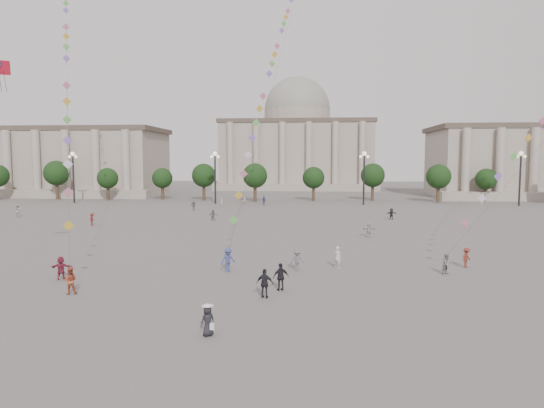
{
  "coord_description": "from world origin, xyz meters",
  "views": [
    {
      "loc": [
        4.34,
        -27.57,
        8.88
      ],
      "look_at": [
        1.21,
        12.0,
        5.29
      ],
      "focal_mm": 32.0,
      "sensor_mm": 36.0,
      "label": 1
    }
  ],
  "objects": [
    {
      "name": "person_crowd_4",
      "position": [
        -8.66,
        68.0,
        0.77
      ],
      "size": [
        1.5,
        0.94,
        1.55
      ],
      "primitive_type": "imported",
      "rotation": [
        0.0,
        0.0,
        3.51
      ],
      "color": "silver",
      "rests_on": "ground"
    },
    {
      "name": "person_crowd_12",
      "position": [
        -9.99,
        42.79,
        0.79
      ],
      "size": [
        1.52,
        0.67,
        1.58
      ],
      "primitive_type": "imported",
      "rotation": [
        0.0,
        0.0,
        3.0
      ],
      "color": "slate",
      "rests_on": "ground"
    },
    {
      "name": "ground",
      "position": [
        0.0,
        0.0,
        0.0
      ],
      "size": [
        360.0,
        360.0,
        0.0
      ],
      "primitive_type": "plane",
      "color": "#575452",
      "rests_on": "ground"
    },
    {
      "name": "lamp_post_mid_west",
      "position": [
        -15.0,
        70.0,
        7.35
      ],
      "size": [
        2.0,
        0.9,
        10.65
      ],
      "color": "#262628",
      "rests_on": "ground"
    },
    {
      "name": "person_crowd_16",
      "position": [
        -16.37,
        56.84,
        0.83
      ],
      "size": [
        1.0,
        0.46,
        1.66
      ],
      "primitive_type": "imported",
      "rotation": [
        0.0,
        0.0,
        0.06
      ],
      "color": "#5C5C60",
      "rests_on": "ground"
    },
    {
      "name": "tourist_1",
      "position": [
        1.46,
        2.95,
        0.96
      ],
      "size": [
        1.18,
        0.62,
        1.91
      ],
      "primitive_type": "imported",
      "rotation": [
        0.0,
        0.0,
        3.0
      ],
      "color": "black",
      "rests_on": "ground"
    },
    {
      "name": "kite_flyer_2",
      "position": [
        15.02,
        10.59,
        0.81
      ],
      "size": [
        1.0,
        0.95,
        1.62
      ],
      "primitive_type": "imported",
      "rotation": [
        0.0,
        0.0,
        0.62
      ],
      "color": "slate",
      "rests_on": "ground"
    },
    {
      "name": "person_crowd_7",
      "position": [
        11.16,
        28.73,
        0.87
      ],
      "size": [
        1.69,
        0.85,
        1.74
      ],
      "primitive_type": "imported",
      "rotation": [
        0.0,
        0.0,
        2.92
      ],
      "color": "#B9B8B4",
      "rests_on": "ground"
    },
    {
      "name": "hat_person",
      "position": [
        -0.78,
        -4.03,
        0.84
      ],
      "size": [
        0.9,
        0.88,
        1.69
      ],
      "color": "black",
      "rests_on": "ground"
    },
    {
      "name": "kite_train_west",
      "position": [
        -23.82,
        27.65,
        22.96
      ],
      "size": [
        23.26,
        45.68,
        65.6
      ],
      "color": "#3F3F3F",
      "rests_on": "ground"
    },
    {
      "name": "tourist_2",
      "position": [
        -14.13,
        6.54,
        0.88
      ],
      "size": [
        1.69,
        0.74,
        1.77
      ],
      "primitive_type": "imported",
      "rotation": [
        0.0,
        0.0,
        3.28
      ],
      "color": "maroon",
      "rests_on": "ground"
    },
    {
      "name": "kite_flyer_1",
      "position": [
        -2.16,
        10.16,
        0.96
      ],
      "size": [
        1.42,
        1.31,
        1.92
      ],
      "primitive_type": "imported",
      "rotation": [
        0.0,
        0.0,
        0.63
      ],
      "color": "#38437F",
      "rests_on": "ground"
    },
    {
      "name": "hall_west",
      "position": [
        -75.0,
        93.89,
        8.43
      ],
      "size": [
        84.0,
        26.22,
        17.2
      ],
      "color": "#A19687",
      "rests_on": "ground"
    },
    {
      "name": "lamp_post_far_east",
      "position": [
        45.0,
        70.0,
        7.35
      ],
      "size": [
        2.0,
        0.9,
        10.65
      ],
      "color": "#262628",
      "rests_on": "ground"
    },
    {
      "name": "kite_train_mid",
      "position": [
        0.68,
        38.89,
        26.33
      ],
      "size": [
        6.1,
        54.25,
        71.85
      ],
      "color": "#3F3F3F",
      "rests_on": "ground"
    },
    {
      "name": "person_crowd_8",
      "position": [
        17.34,
        13.18,
        0.83
      ],
      "size": [
        1.18,
        1.21,
        1.66
      ],
      "primitive_type": "imported",
      "rotation": [
        0.0,
        0.0,
        0.84
      ],
      "color": "maroon",
      "rests_on": "ground"
    },
    {
      "name": "person_crowd_13",
      "position": [
        6.63,
        12.08,
        0.92
      ],
      "size": [
        0.79,
        0.77,
        1.83
      ],
      "primitive_type": "imported",
      "rotation": [
        0.0,
        0.0,
        2.44
      ],
      "color": "silver",
      "rests_on": "ground"
    },
    {
      "name": "kite_flyer_0",
      "position": [
        -11.54,
        2.86,
        0.9
      ],
      "size": [
        1.05,
        0.93,
        1.8
      ],
      "primitive_type": "imported",
      "rotation": [
        0.0,
        0.0,
        3.47
      ],
      "color": "#A1452B",
      "rests_on": "ground"
    },
    {
      "name": "person_crowd_9",
      "position": [
        16.58,
        46.02,
        0.85
      ],
      "size": [
        1.66,
        0.95,
        1.71
      ],
      "primitive_type": "imported",
      "rotation": [
        0.0,
        0.0,
        0.3
      ],
      "color": "black",
      "rests_on": "ground"
    },
    {
      "name": "person_crowd_17",
      "position": [
        -25.33,
        35.92,
        0.86
      ],
      "size": [
        0.65,
        1.12,
        1.73
      ],
      "primitive_type": "imported",
      "rotation": [
        0.0,
        0.0,
        1.57
      ],
      "color": "maroon",
      "rests_on": "ground"
    },
    {
      "name": "lamp_post_mid_east",
      "position": [
        15.0,
        70.0,
        7.35
      ],
      "size": [
        2.0,
        0.9,
        10.65
      ],
      "color": "#262628",
      "rests_on": "ground"
    },
    {
      "name": "person_crowd_1",
      "position": [
        -41.4,
        44.6,
        0.96
      ],
      "size": [
        1.16,
        1.07,
        1.93
      ],
      "primitive_type": "imported",
      "rotation": [
        0.0,
        0.0,
        2.69
      ],
      "color": "#B5B6B2",
      "rests_on": "ground"
    },
    {
      "name": "person_crowd_10",
      "position": [
        -12.27,
        62.2,
        0.91
      ],
      "size": [
        0.47,
        0.69,
        1.83
      ],
      "primitive_type": "imported",
      "rotation": [
        0.0,
        0.0,
        1.52
      ],
      "color": "#BABAB5",
      "rests_on": "ground"
    },
    {
      "name": "person_crowd_6",
      "position": [
        3.34,
        10.82,
        0.87
      ],
      "size": [
        1.19,
        0.76,
        1.74
      ],
      "primitive_type": "imported",
      "rotation": [
        0.0,
        0.0,
        0.11
      ],
      "color": "#5E5D61",
      "rests_on": "ground"
    },
    {
      "name": "tree_row",
      "position": [
        0.0,
        78.0,
        5.39
      ],
      "size": [
        137.12,
        5.12,
        8.0
      ],
      "color": "#3C2C1E",
      "rests_on": "ground"
    },
    {
      "name": "lamp_post_far_west",
      "position": [
        -45.0,
        70.0,
        7.35
      ],
      "size": [
        2.0,
        0.9,
        10.65
      ],
      "color": "#262628",
      "rests_on": "ground"
    },
    {
      "name": "hall_central",
      "position": [
        0.0,
        129.22,
        14.23
      ],
      "size": [
        48.3,
        34.3,
        35.5
      ],
      "color": "#A19687",
      "rests_on": "ground"
    },
    {
      "name": "person_crowd_0",
      "position": [
        -4.85,
        68.0,
        0.92
      ],
      "size": [
        1.05,
        1.1,
        1.83
      ],
      "primitive_type": "imported",
      "rotation": [
        0.0,
        0.0,
        0.84
      ],
      "color": "navy",
      "rests_on": "ground"
    },
    {
      "name": "tourist_4",
      "position": [
        2.39,
        4.83,
        0.95
      ],
      "size": [
        1.21,
        0.86,
        1.9
      ],
      "primitive_type": "imported",
      "rotation": [
        0.0,
        0.0,
        3.54
      ],
      "color": "black",
      "rests_on": "ground"
    }
  ]
}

